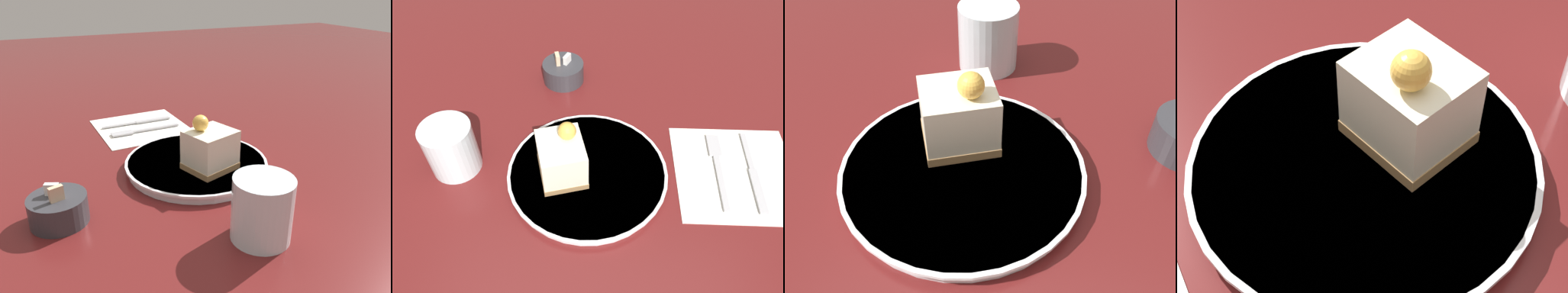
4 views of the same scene
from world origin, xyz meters
TOP-DOWN VIEW (x-y plane):
  - ground_plane at (0.00, 0.00)m, footprint 4.00×4.00m
  - plate at (0.03, 0.01)m, footprint 0.26×0.26m
  - cake_slice at (-0.01, 0.00)m, footprint 0.09×0.10m
  - drinking_glass at (-0.19, 0.01)m, footprint 0.08×0.08m

SIDE VIEW (x-z plane):
  - ground_plane at x=0.00m, z-range 0.00..0.00m
  - plate at x=0.03m, z-range 0.00..0.02m
  - drinking_glass at x=-0.19m, z-range 0.00..0.09m
  - cake_slice at x=-0.01m, z-range 0.01..0.11m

